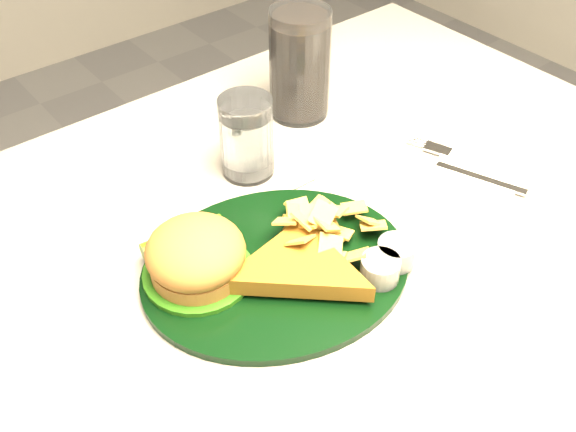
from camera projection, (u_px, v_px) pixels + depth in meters
name	position (u px, v px, depth m)	size (l,w,h in m)	color
table	(281.00, 426.00, 0.99)	(1.20, 0.80, 0.75)	#A9A399
dinner_plate	(276.00, 248.00, 0.70)	(0.30, 0.25, 0.07)	black
water_glass	(247.00, 137.00, 0.82)	(0.07, 0.07, 0.11)	silver
cola_glass	(300.00, 64.00, 0.91)	(0.09, 0.09, 0.16)	black
fork_napkin	(475.00, 175.00, 0.84)	(0.12, 0.16, 0.01)	white
wrapped_straw	(251.00, 208.00, 0.79)	(0.20, 0.07, 0.01)	silver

